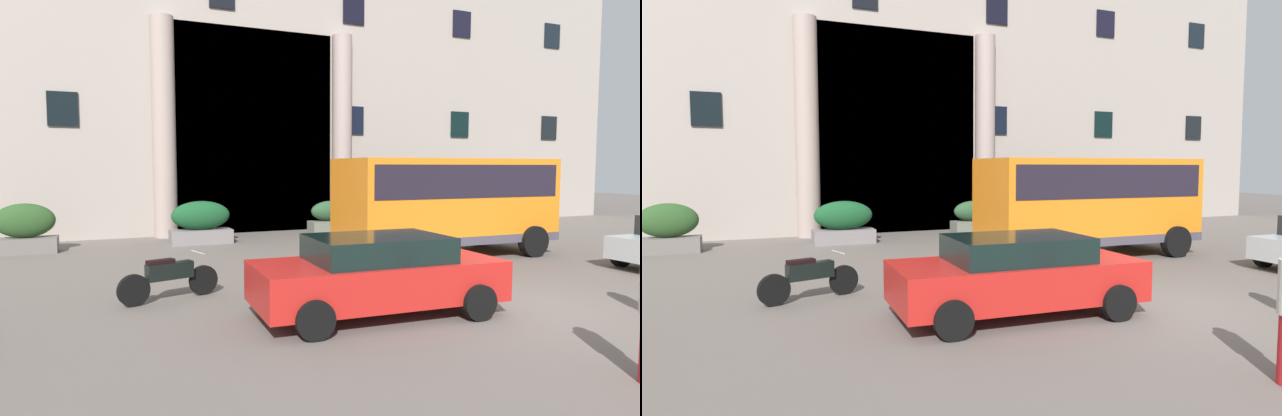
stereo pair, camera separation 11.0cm
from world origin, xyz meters
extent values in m
cube|color=#625953|center=(0.00, 0.00, -0.06)|extent=(80.00, 64.00, 0.12)
cube|color=#A1958B|center=(0.00, 17.50, 10.46)|extent=(34.86, 9.00, 20.92)
cube|color=black|center=(-1.44, 13.06, 4.02)|extent=(6.36, 0.12, 8.04)
cylinder|color=#A69187|center=(-5.04, 12.75, 4.02)|extent=(0.84, 0.84, 8.04)
cylinder|color=#A59088|center=(2.16, 12.75, 4.02)|extent=(0.84, 0.84, 8.04)
cube|color=black|center=(-8.37, 12.96, 4.60)|extent=(0.97, 0.08, 1.18)
cube|color=black|center=(2.79, 12.96, 4.60)|extent=(0.97, 0.08, 1.18)
cube|color=black|center=(8.37, 12.96, 4.60)|extent=(0.97, 0.08, 1.18)
cube|color=black|center=(13.95, 12.96, 4.60)|extent=(0.97, 0.08, 1.18)
cube|color=black|center=(2.79, 12.96, 9.21)|extent=(0.97, 0.08, 1.18)
cube|color=black|center=(8.37, 12.96, 9.21)|extent=(0.97, 0.08, 1.18)
cube|color=black|center=(13.95, 12.96, 9.21)|extent=(0.97, 0.08, 1.18)
cube|color=orange|center=(2.13, 5.50, 1.64)|extent=(6.38, 2.55, 2.39)
cube|color=black|center=(2.13, 5.50, 2.21)|extent=(6.00, 2.57, 0.91)
cube|color=black|center=(5.23, 5.44, 2.01)|extent=(0.10, 2.03, 1.14)
cube|color=#46414F|center=(2.13, 5.50, 0.57)|extent=(6.38, 2.59, 0.24)
cylinder|color=black|center=(4.37, 6.66, 0.45)|extent=(0.91, 0.30, 0.90)
cylinder|color=black|center=(4.32, 4.25, 0.45)|extent=(0.91, 0.30, 0.90)
cylinder|color=black|center=(-0.06, 6.75, 0.45)|extent=(0.91, 0.30, 0.90)
cylinder|color=black|center=(-0.11, 4.34, 0.45)|extent=(0.91, 0.30, 0.90)
cylinder|color=#9B971E|center=(6.78, 7.12, 1.31)|extent=(0.08, 0.08, 2.62)
cube|color=yellow|center=(6.78, 7.09, 2.37)|extent=(0.44, 0.03, 0.60)
cube|color=slate|center=(-4.13, 10.62, 0.24)|extent=(2.05, 0.89, 0.48)
ellipsoid|color=#164A25|center=(-4.13, 10.62, 0.96)|extent=(1.97, 0.80, 0.98)
cube|color=slate|center=(7.33, 10.45, 0.32)|extent=(1.76, 0.81, 0.65)
ellipsoid|color=#375C2D|center=(7.33, 10.45, 1.13)|extent=(1.69, 0.73, 0.96)
cube|color=slate|center=(0.79, 10.82, 0.28)|extent=(1.63, 0.73, 0.56)
ellipsoid|color=#294D2E|center=(0.79, 10.82, 0.95)|extent=(1.57, 0.66, 0.76)
cube|color=#68625D|center=(-9.37, 10.63, 0.24)|extent=(1.76, 0.82, 0.47)
ellipsoid|color=#274921|center=(-9.37, 10.63, 0.99)|extent=(1.69, 0.74, 1.04)
cube|color=#64685A|center=(4.16, 10.72, 0.27)|extent=(1.97, 0.98, 0.55)
ellipsoid|color=#1B572D|center=(4.16, 10.72, 0.92)|extent=(1.89, 0.89, 0.74)
cube|color=red|center=(-2.78, 0.77, 0.62)|extent=(4.40, 1.96, 0.70)
cube|color=black|center=(-2.78, 0.77, 1.18)|extent=(2.40, 1.66, 0.43)
cylinder|color=black|center=(-1.27, 1.59, 0.31)|extent=(0.63, 0.23, 0.62)
cylinder|color=black|center=(-1.35, -0.19, 0.31)|extent=(0.63, 0.23, 0.62)
cylinder|color=black|center=(-4.21, 1.72, 0.31)|extent=(0.63, 0.23, 0.62)
cylinder|color=black|center=(-4.29, -0.06, 0.31)|extent=(0.63, 0.23, 0.62)
cylinder|color=black|center=(5.31, 2.22, 0.31)|extent=(0.63, 0.22, 0.62)
cylinder|color=black|center=(-5.32, 3.42, 0.30)|extent=(0.60, 0.27, 0.60)
cylinder|color=black|center=(-6.68, 3.01, 0.30)|extent=(0.61, 0.29, 0.60)
cube|color=black|center=(-6.00, 3.21, 0.58)|extent=(0.94, 0.49, 0.32)
cube|color=black|center=(-6.18, 3.16, 0.76)|extent=(0.56, 0.34, 0.12)
cylinder|color=#A5A5A8|center=(-5.43, 3.38, 0.88)|extent=(0.19, 0.54, 0.03)
camera|label=1|loc=(-7.14, -7.07, 2.58)|focal=29.02mm
camera|label=2|loc=(-7.04, -7.11, 2.58)|focal=29.02mm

